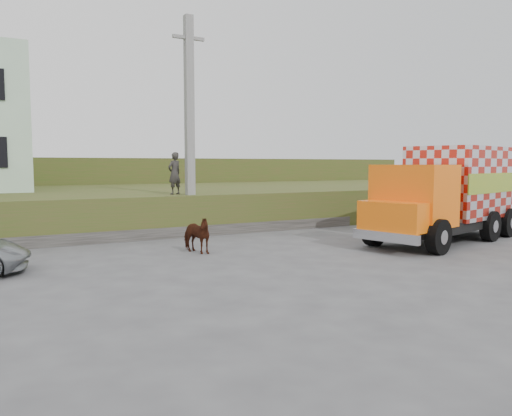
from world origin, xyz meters
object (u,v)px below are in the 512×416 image
utility_pole (190,125)px  pedestrian (175,173)px  cargo_truck (450,192)px  cow (195,235)px

utility_pole → pedestrian: utility_pole is taller
utility_pole → cargo_truck: bearing=-36.4°
cow → pedestrian: size_ratio=0.82×
utility_pole → cargo_truck: utility_pole is taller
cargo_truck → cow: (-8.70, 1.79, -1.12)m
cargo_truck → cow: cargo_truck is taller
pedestrian → cow: bearing=55.1°
utility_pole → cow: size_ratio=6.13×
utility_pole → pedestrian: (-0.44, 0.47, -1.78)m
utility_pole → cargo_truck: size_ratio=1.05×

